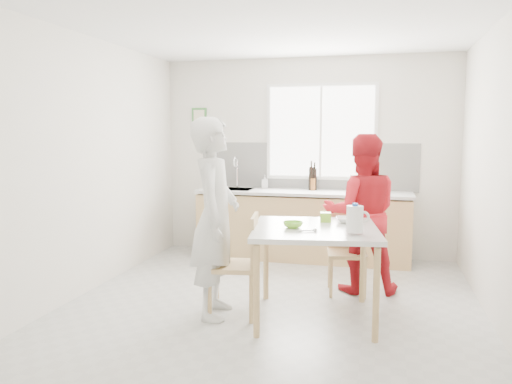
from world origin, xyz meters
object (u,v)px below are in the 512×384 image
at_px(dining_table, 315,237).
at_px(wine_bottle_b, 314,179).
at_px(person_white, 215,218).
at_px(bowl_white, 347,220).
at_px(bowl_green, 293,225).
at_px(wine_bottle_a, 311,178).
at_px(chair_far, 347,248).
at_px(milk_jug, 355,219).
at_px(person_red, 361,214).
at_px(chair_left, 241,261).

distance_m(dining_table, wine_bottle_b, 2.30).
bearing_deg(person_white, bowl_white, -78.38).
relative_size(bowl_green, wine_bottle_a, 0.55).
distance_m(chair_far, bowl_white, 0.69).
height_order(chair_far, milk_jug, milk_jug).
bearing_deg(dining_table, bowl_green, -157.62).
xyz_separation_m(chair_far, bowl_green, (-0.42, -0.94, 0.40)).
bearing_deg(bowl_green, wine_bottle_a, 93.97).
distance_m(dining_table, person_white, 0.93).
relative_size(person_white, person_red, 1.09).
relative_size(dining_table, wine_bottle_b, 4.17).
height_order(chair_far, bowl_green, bowl_green).
bearing_deg(person_white, chair_left, -90.00).
height_order(chair_left, chair_far, chair_left).
distance_m(bowl_white, milk_jug, 0.54).
height_order(person_red, milk_jug, person_red).
xyz_separation_m(bowl_white, wine_bottle_b, (-0.57, 1.97, 0.20)).
bearing_deg(milk_jug, bowl_green, 156.24).
xyz_separation_m(chair_far, wine_bottle_b, (-0.54, 1.40, 0.59)).
height_order(bowl_green, milk_jug, milk_jug).
relative_size(chair_far, milk_jug, 3.53).
height_order(person_red, wine_bottle_a, person_red).
height_order(chair_far, person_red, person_red).
bearing_deg(chair_left, wine_bottle_b, 162.91).
bearing_deg(chair_left, milk_jug, 74.36).
distance_m(dining_table, chair_left, 0.72).
bearing_deg(wine_bottle_a, dining_table, -81.11).
bearing_deg(bowl_green, person_white, -175.65).
bearing_deg(chair_far, wine_bottle_a, 104.25).
relative_size(dining_table, milk_jug, 5.11).
bearing_deg(person_white, milk_jug, -102.76).
relative_size(person_white, wine_bottle_b, 6.11).
bearing_deg(milk_jug, wine_bottle_b, 96.68).
bearing_deg(person_red, person_white, 31.15).
relative_size(chair_left, bowl_green, 5.42).
bearing_deg(chair_far, dining_table, -113.23).
bearing_deg(chair_far, milk_jug, -91.38).
distance_m(milk_jug, wine_bottle_b, 2.58).
bearing_deg(chair_left, person_white, -90.00).
height_order(dining_table, person_red, person_red).
relative_size(dining_table, bowl_white, 6.01).
distance_m(chair_left, person_white, 0.46).
xyz_separation_m(chair_far, bowl_white, (0.03, -0.57, 0.40)).
height_order(chair_left, wine_bottle_b, wine_bottle_b).
xyz_separation_m(person_white, wine_bottle_b, (0.60, 2.40, 0.15)).
xyz_separation_m(person_white, bowl_white, (1.17, 0.42, -0.04)).
bearing_deg(dining_table, bowl_white, 48.15).
bearing_deg(bowl_green, chair_far, 65.91).
relative_size(person_white, bowl_white, 8.82).
distance_m(person_red, bowl_white, 0.64).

